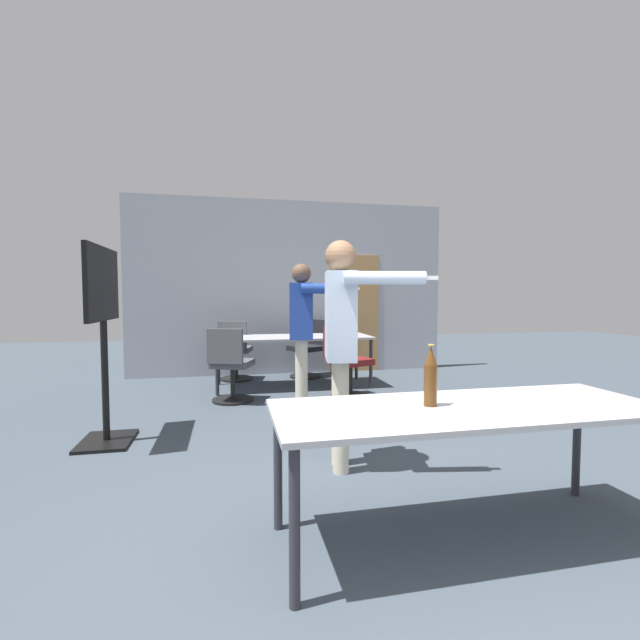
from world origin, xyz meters
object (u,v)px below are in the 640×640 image
object	(u,v)px
tv_screen	(103,324)
office_chair_near_pushed	(235,352)
office_chair_side_rolled	(346,364)
office_chair_far_left	(231,367)
office_chair_mid_tucked	(309,350)
person_far_watching	(342,330)
person_left_plaid	(303,322)
beer_bottle	(431,377)

from	to	relation	value
tv_screen	office_chair_near_pushed	bearing A→B (deg)	-24.07
office_chair_near_pushed	office_chair_side_rolled	bearing A→B (deg)	-33.31
office_chair_far_left	office_chair_mid_tucked	xyz separation A→B (m)	(1.28, 1.48, -0.00)
office_chair_side_rolled	office_chair_near_pushed	distance (m)	2.02
tv_screen	person_far_watching	distance (m)	2.19
person_far_watching	office_chair_far_left	size ratio (longest dim) A/B	1.87
tv_screen	person_left_plaid	size ratio (longest dim) A/B	1.04
tv_screen	office_chair_far_left	distance (m)	1.80
tv_screen	office_chair_mid_tucked	xyz separation A→B (m)	(2.39, 2.75, -0.65)
person_left_plaid	office_chair_far_left	distance (m)	1.10
office_chair_side_rolled	beer_bottle	bearing A→B (deg)	-27.84
person_far_watching	office_chair_side_rolled	xyz separation A→B (m)	(0.64, 2.20, -0.64)
tv_screen	person_far_watching	xyz separation A→B (m)	(1.95, -1.00, -0.01)
office_chair_mid_tucked	office_chair_near_pushed	bearing A→B (deg)	65.46
office_chair_near_pushed	person_far_watching	bearing A→B (deg)	-65.39
person_far_watching	office_chair_mid_tucked	distance (m)	3.82
tv_screen	beer_bottle	distance (m)	2.98
office_chair_near_pushed	office_chair_mid_tucked	bearing A→B (deg)	16.90
office_chair_near_pushed	person_left_plaid	bearing A→B (deg)	-53.95
person_left_plaid	office_chair_side_rolled	xyz separation A→B (m)	(0.63, 0.34, -0.59)
person_far_watching	beer_bottle	bearing A→B (deg)	21.88
tv_screen	office_chair_side_rolled	size ratio (longest dim) A/B	1.90
person_far_watching	beer_bottle	xyz separation A→B (m)	(0.22, -1.03, -0.18)
person_far_watching	office_chair_mid_tucked	bearing A→B (deg)	-176.78
office_chair_far_left	person_far_watching	bearing A→B (deg)	-49.69
person_far_watching	office_chair_far_left	world-z (taller)	person_far_watching
office_chair_mid_tucked	office_chair_side_rolled	world-z (taller)	office_chair_mid_tucked
office_chair_near_pushed	beer_bottle	size ratio (longest dim) A/B	2.81
office_chair_mid_tucked	office_chair_near_pushed	xyz separation A→B (m)	(-1.20, -0.09, 0.01)
person_far_watching	office_chair_mid_tucked	size ratio (longest dim) A/B	1.88
office_chair_far_left	office_chair_near_pushed	bearing A→B (deg)	106.93
office_chair_side_rolled	office_chair_near_pushed	size ratio (longest dim) A/B	0.99
tv_screen	person_left_plaid	world-z (taller)	tv_screen
office_chair_near_pushed	tv_screen	bearing A→B (deg)	-101.28
person_left_plaid	office_chair_far_left	bearing A→B (deg)	-105.57
person_far_watching	office_chair_near_pushed	bearing A→B (deg)	-158.31
tv_screen	office_chair_side_rolled	distance (m)	2.93
person_left_plaid	office_chair_mid_tucked	world-z (taller)	person_left_plaid
office_chair_side_rolled	beer_bottle	distance (m)	3.29
office_chair_side_rolled	beer_bottle	xyz separation A→B (m)	(-0.42, -3.23, 0.46)
office_chair_mid_tucked	office_chair_side_rolled	distance (m)	1.56
person_far_watching	office_chair_mid_tucked	xyz separation A→B (m)	(0.44, 3.74, -0.64)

